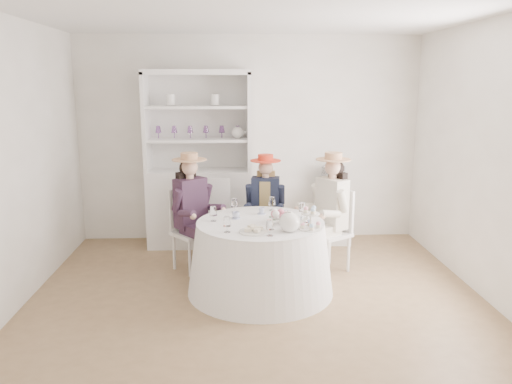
{
  "coord_description": "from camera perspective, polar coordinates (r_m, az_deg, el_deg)",
  "views": [
    {
      "loc": [
        -0.23,
        -4.64,
        2.09
      ],
      "look_at": [
        0.0,
        0.1,
        1.05
      ],
      "focal_mm": 35.0,
      "sensor_mm": 36.0,
      "label": 1
    }
  ],
  "objects": [
    {
      "name": "ground",
      "position": [
        5.09,
        0.05,
        -11.86
      ],
      "size": [
        4.5,
        4.5,
        0.0
      ],
      "primitive_type": "plane",
      "color": "olive",
      "rests_on": "ground"
    },
    {
      "name": "ceiling",
      "position": [
        4.68,
        0.06,
        19.85
      ],
      "size": [
        4.5,
        4.5,
        0.0
      ],
      "primitive_type": "plane",
      "rotation": [
        3.14,
        0.0,
        0.0
      ],
      "color": "white",
      "rests_on": "wall_back"
    },
    {
      "name": "wall_back",
      "position": [
        6.68,
        -0.78,
        6.01
      ],
      "size": [
        4.5,
        0.0,
        4.5
      ],
      "primitive_type": "plane",
      "rotation": [
        1.57,
        0.0,
        0.0
      ],
      "color": "silver",
      "rests_on": "ground"
    },
    {
      "name": "wall_front",
      "position": [
        2.75,
        2.1,
        -3.27
      ],
      "size": [
        4.5,
        0.0,
        4.5
      ],
      "primitive_type": "plane",
      "rotation": [
        -1.57,
        0.0,
        0.0
      ],
      "color": "silver",
      "rests_on": "ground"
    },
    {
      "name": "wall_left",
      "position": [
        5.11,
        -26.04,
        2.79
      ],
      "size": [
        0.0,
        4.5,
        4.5
      ],
      "primitive_type": "plane",
      "rotation": [
        1.57,
        0.0,
        1.57
      ],
      "color": "silver",
      "rests_on": "ground"
    },
    {
      "name": "wall_right",
      "position": [
        5.31,
        25.14,
        3.18
      ],
      "size": [
        0.0,
        4.5,
        4.5
      ],
      "primitive_type": "plane",
      "rotation": [
        1.57,
        0.0,
        -1.57
      ],
      "color": "silver",
      "rests_on": "ground"
    },
    {
      "name": "tea_table",
      "position": [
        5.09,
        0.5,
        -7.43
      ],
      "size": [
        1.48,
        1.48,
        0.73
      ],
      "rotation": [
        0.0,
        0.0,
        -0.09
      ],
      "color": "white",
      "rests_on": "ground"
    },
    {
      "name": "hutch",
      "position": [
        6.51,
        -6.46,
        0.85
      ],
      "size": [
        1.35,
        0.56,
        2.25
      ],
      "rotation": [
        0.0,
        0.0,
        -0.05
      ],
      "color": "silver",
      "rests_on": "ground"
    },
    {
      "name": "side_table",
      "position": [
        6.75,
        8.67,
        -2.64
      ],
      "size": [
        0.49,
        0.49,
        0.72
      ],
      "primitive_type": "cube",
      "rotation": [
        0.0,
        0.0,
        -0.06
      ],
      "color": "silver",
      "rests_on": "ground"
    },
    {
      "name": "hatbox",
      "position": [
        6.64,
        8.81,
        1.62
      ],
      "size": [
        0.39,
        0.39,
        0.3
      ],
      "primitive_type": "cylinder",
      "rotation": [
        0.0,
        0.0,
        0.36
      ],
      "color": "black",
      "rests_on": "side_table"
    },
    {
      "name": "guest_left",
      "position": [
        5.6,
        -7.34,
        -1.5
      ],
      "size": [
        0.56,
        0.58,
        1.34
      ],
      "rotation": [
        0.0,
        0.0,
        0.7
      ],
      "color": "silver",
      "rests_on": "ground"
    },
    {
      "name": "guest_mid",
      "position": [
        5.92,
        1.07,
        -1.01
      ],
      "size": [
        0.47,
        0.49,
        1.27
      ],
      "rotation": [
        0.0,
        0.0,
        -0.14
      ],
      "color": "silver",
      "rests_on": "ground"
    },
    {
      "name": "guest_right",
      "position": [
        5.58,
        8.48,
        -1.53
      ],
      "size": [
        0.58,
        0.54,
        1.35
      ],
      "rotation": [
        0.0,
        0.0,
        -1.01
      ],
      "color": "silver",
      "rests_on": "ground"
    },
    {
      "name": "spare_chair",
      "position": [
        6.13,
        -4.61,
        -2.42
      ],
      "size": [
        0.46,
        0.46,
        0.99
      ],
      "rotation": [
        0.0,
        0.0,
        3.0
      ],
      "color": "silver",
      "rests_on": "ground"
    },
    {
      "name": "teacup_a",
      "position": [
        5.09,
        -2.3,
        -2.72
      ],
      "size": [
        0.08,
        0.08,
        0.06
      ],
      "primitive_type": "imported",
      "rotation": [
        0.0,
        0.0,
        -0.07
      ],
      "color": "white",
      "rests_on": "tea_table"
    },
    {
      "name": "teacup_b",
      "position": [
        5.26,
        0.64,
        -2.23
      ],
      "size": [
        0.09,
        0.09,
        0.06
      ],
      "primitive_type": "imported",
      "rotation": [
        0.0,
        0.0,
        -0.43
      ],
      "color": "white",
      "rests_on": "tea_table"
    },
    {
      "name": "teacup_c",
      "position": [
        5.13,
        3.5,
        -2.6
      ],
      "size": [
        0.11,
        0.11,
        0.06
      ],
      "primitive_type": "imported",
      "rotation": [
        0.0,
        0.0,
        0.43
      ],
      "color": "white",
      "rests_on": "tea_table"
    },
    {
      "name": "flower_bowl",
      "position": [
        4.99,
        2.92,
        -3.09
      ],
      "size": [
        0.27,
        0.27,
        0.05
      ],
      "primitive_type": "imported",
      "rotation": [
        0.0,
        0.0,
        -0.4
      ],
      "color": "white",
      "rests_on": "tea_table"
    },
    {
      "name": "flower_arrangement",
      "position": [
        4.9,
        2.94,
        -2.61
      ],
      "size": [
        0.19,
        0.19,
        0.07
      ],
      "rotation": [
        0.0,
        0.0,
        0.43
      ],
      "color": "#CE677B",
      "rests_on": "tea_table"
    },
    {
      "name": "table_teapot",
      "position": [
        4.66,
        3.87,
        -3.46
      ],
      "size": [
        0.27,
        0.2,
        0.21
      ],
      "rotation": [
        0.0,
        0.0,
        -0.2
      ],
      "color": "white",
      "rests_on": "tea_table"
    },
    {
      "name": "sandwich_plate",
      "position": [
        4.64,
        -0.27,
        -4.44
      ],
      "size": [
        0.27,
        0.27,
        0.06
      ],
      "rotation": [
        0.0,
        0.0,
        -0.22
      ],
      "color": "white",
      "rests_on": "tea_table"
    },
    {
      "name": "cupcake_stand",
      "position": [
        4.75,
        6.25,
        -3.33
      ],
      "size": [
        0.23,
        0.23,
        0.21
      ],
      "rotation": [
        0.0,
        0.0,
        -0.18
      ],
      "color": "white",
      "rests_on": "tea_table"
    },
    {
      "name": "stemware_set",
      "position": [
        4.96,
        0.51,
        -2.59
      ],
      "size": [
        0.99,
        1.0,
        0.15
      ],
      "color": "white",
      "rests_on": "tea_table"
    }
  ]
}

